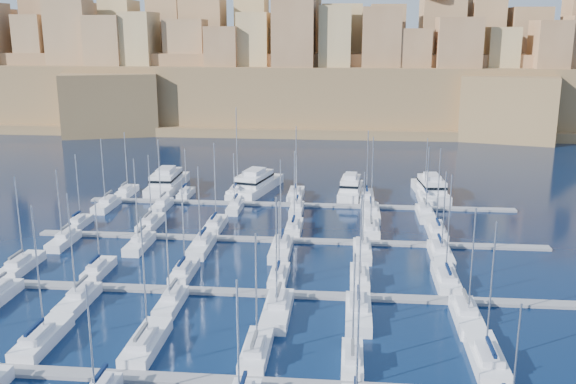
# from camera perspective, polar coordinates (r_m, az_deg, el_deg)

# --- Properties ---
(ground) EXTENTS (600.00, 600.00, 0.00)m
(ground) POSITION_cam_1_polar(r_m,az_deg,el_deg) (96.46, -0.68, -6.31)
(ground) COLOR black
(ground) RESTS_ON ground
(pontoon_near) EXTENTS (84.00, 2.00, 0.40)m
(pontoon_near) POSITION_cam_1_polar(r_m,az_deg,el_deg) (65.91, -4.00, -16.55)
(pontoon_near) COLOR slate
(pontoon_near) RESTS_ON ground
(pontoon_mid_near) EXTENTS (84.00, 2.00, 0.40)m
(pontoon_mid_near) POSITION_cam_1_polar(r_m,az_deg,el_deg) (85.33, -1.56, -9.01)
(pontoon_mid_near) COLOR slate
(pontoon_mid_near) RESTS_ON ground
(pontoon_mid_far) EXTENTS (84.00, 2.00, 0.40)m
(pontoon_mid_far) POSITION_cam_1_polar(r_m,az_deg,el_deg) (105.76, -0.10, -4.31)
(pontoon_mid_far) COLOR slate
(pontoon_mid_far) RESTS_ON ground
(pontoon_far) EXTENTS (84.00, 2.00, 0.40)m
(pontoon_far) POSITION_cam_1_polar(r_m,az_deg,el_deg) (126.72, 0.88, -1.14)
(pontoon_far) COLOR slate
(pontoon_far) RESTS_ON ground
(sailboat_1) EXTENTS (3.03, 10.11, 16.17)m
(sailboat_1) POSITION_cam_1_polar(r_m,az_deg,el_deg) (77.56, -21.03, -12.06)
(sailboat_1) COLOR white
(sailboat_1) RESTS_ON ground
(sailboat_2) EXTENTS (3.08, 10.28, 15.21)m
(sailboat_2) POSITION_cam_1_polar(r_m,az_deg,el_deg) (73.35, -12.51, -12.98)
(sailboat_2) COLOR white
(sailboat_2) RESTS_ON ground
(sailboat_3) EXTENTS (2.74, 9.14, 13.99)m
(sailboat_3) POSITION_cam_1_polar(r_m,az_deg,el_deg) (70.26, -2.84, -13.94)
(sailboat_3) COLOR white
(sailboat_3) RESTS_ON ground
(sailboat_4) EXTENTS (2.24, 7.48, 12.51)m
(sailboat_4) POSITION_cam_1_polar(r_m,az_deg,el_deg) (68.94, 5.73, -14.61)
(sailboat_4) COLOR white
(sailboat_4) RESTS_ON ground
(sailboat_5) EXTENTS (3.16, 10.53, 15.73)m
(sailboat_5) POSITION_cam_1_polar(r_m,az_deg,el_deg) (71.77, 17.25, -13.95)
(sailboat_5) COLOR white
(sailboat_5) RESTS_ON ground
(sailboat_12) EXTENTS (2.82, 9.39, 14.08)m
(sailboat_12) POSITION_cam_1_polar(r_m,az_deg,el_deg) (101.22, -22.59, -6.00)
(sailboat_12) COLOR white
(sailboat_12) RESTS_ON ground
(sailboat_13) EXTENTS (2.43, 8.08, 11.23)m
(sailboat_13) POSITION_cam_1_polar(r_m,az_deg,el_deg) (95.78, -16.47, -6.62)
(sailboat_13) COLOR white
(sailboat_13) RESTS_ON ground
(sailboat_14) EXTENTS (2.59, 8.64, 14.29)m
(sailboat_14) POSITION_cam_1_polar(r_m,az_deg,el_deg) (92.21, -9.22, -7.00)
(sailboat_14) COLOR white
(sailboat_14) RESTS_ON ground
(sailboat_15) EXTENTS (2.39, 7.96, 11.62)m
(sailboat_15) POSITION_cam_1_polar(r_m,az_deg,el_deg) (89.54, -0.82, -7.49)
(sailboat_15) COLOR white
(sailboat_15) RESTS_ON ground
(sailboat_16) EXTENTS (2.63, 8.76, 12.55)m
(sailboat_16) POSITION_cam_1_polar(r_m,az_deg,el_deg) (89.44, 6.39, -7.60)
(sailboat_16) COLOR white
(sailboat_16) RESTS_ON ground
(sailboat_17) EXTENTS (3.01, 10.02, 15.59)m
(sailboat_17) POSITION_cam_1_polar(r_m,az_deg,el_deg) (91.01, 13.87, -7.53)
(sailboat_17) COLOR white
(sailboat_17) RESTS_ON ground
(sailboat_19) EXTENTS (2.79, 9.31, 15.11)m
(sailboat_19) POSITION_cam_1_polar(r_m,az_deg,el_deg) (86.31, -18.15, -9.08)
(sailboat_19) COLOR white
(sailboat_19) RESTS_ON ground
(sailboat_20) EXTENTS (2.53, 8.45, 14.05)m
(sailboat_20) POSITION_cam_1_polar(r_m,az_deg,el_deg) (82.78, -10.35, -9.61)
(sailboat_20) COLOR white
(sailboat_20) RESTS_ON ground
(sailboat_21) EXTENTS (3.18, 10.60, 15.43)m
(sailboat_21) POSITION_cam_1_polar(r_m,az_deg,el_deg) (79.32, -0.95, -10.43)
(sailboat_21) COLOR white
(sailboat_21) RESTS_ON ground
(sailboat_22) EXTENTS (3.08, 10.27, 15.94)m
(sailboat_22) POSITION_cam_1_polar(r_m,az_deg,el_deg) (79.06, 6.28, -10.61)
(sailboat_22) COLOR white
(sailboat_22) RESTS_ON ground
(sailboat_23) EXTENTS (2.96, 9.86, 14.69)m
(sailboat_23) POSITION_cam_1_polar(r_m,az_deg,el_deg) (80.54, 15.61, -10.61)
(sailboat_23) COLOR white
(sailboat_23) RESTS_ON ground
(sailboat_24) EXTENTS (2.22, 7.39, 13.22)m
(sailboat_24) POSITION_cam_1_polar(r_m,az_deg,el_deg) (119.22, -18.04, -2.60)
(sailboat_24) COLOR white
(sailboat_24) RESTS_ON ground
(sailboat_25) EXTENTS (2.79, 9.31, 13.15)m
(sailboat_25) POSITION_cam_1_polar(r_m,az_deg,el_deg) (115.67, -12.11, -2.71)
(sailboat_25) COLOR white
(sailboat_25) RESTS_ON ground
(sailboat_26) EXTENTS (2.77, 9.25, 15.44)m
(sailboat_26) POSITION_cam_1_polar(r_m,az_deg,el_deg) (112.72, -6.47, -2.92)
(sailboat_26) COLOR white
(sailboat_26) RESTS_ON ground
(sailboat_27) EXTENTS (2.60, 8.66, 14.33)m
(sailboat_27) POSITION_cam_1_polar(r_m,az_deg,el_deg) (110.47, 0.54, -3.19)
(sailboat_27) COLOR white
(sailboat_27) RESTS_ON ground
(sailboat_28) EXTENTS (2.90, 9.66, 14.98)m
(sailboat_28) POSITION_cam_1_polar(r_m,az_deg,el_deg) (110.64, 7.36, -3.28)
(sailboat_28) COLOR white
(sailboat_28) RESTS_ON ground
(sailboat_29) EXTENTS (2.90, 9.68, 15.15)m
(sailboat_29) POSITION_cam_1_polar(r_m,az_deg,el_deg) (111.59, 13.05, -3.38)
(sailboat_29) COLOR white
(sailboat_29) RESTS_ON ground
(sailboat_30) EXTENTS (2.57, 8.57, 12.86)m
(sailboat_30) POSITION_cam_1_polar(r_m,az_deg,el_deg) (110.13, -19.30, -4.09)
(sailboat_30) COLOR white
(sailboat_30) RESTS_ON ground
(sailboat_31) EXTENTS (2.74, 9.13, 14.93)m
(sailboat_31) POSITION_cam_1_polar(r_m,az_deg,el_deg) (105.25, -13.04, -4.47)
(sailboat_31) COLOR white
(sailboat_31) RESTS_ON ground
(sailboat_32) EXTENTS (2.93, 9.77, 14.00)m
(sailboat_32) POSITION_cam_1_polar(r_m,az_deg,el_deg) (102.25, -7.70, -4.78)
(sailboat_32) COLOR white
(sailboat_32) RESTS_ON ground
(sailboat_33) EXTENTS (3.07, 10.22, 15.36)m
(sailboat_33) POSITION_cam_1_polar(r_m,az_deg,el_deg) (99.98, -0.61, -5.09)
(sailboat_33) COLOR white
(sailboat_33) RESTS_ON ground
(sailboat_34) EXTENTS (2.76, 9.19, 13.61)m
(sailboat_34) POSITION_cam_1_polar(r_m,az_deg,el_deg) (99.98, 6.61, -5.20)
(sailboat_34) COLOR white
(sailboat_34) RESTS_ON ground
(sailboat_35) EXTENTS (3.03, 10.10, 14.09)m
(sailboat_35) POSITION_cam_1_polar(r_m,az_deg,el_deg) (100.54, 13.41, -5.39)
(sailboat_35) COLOR white
(sailboat_35) RESTS_ON ground
(sailboat_36) EXTENTS (2.50, 8.33, 13.55)m
(sailboat_36) POSITION_cam_1_polar(r_m,az_deg,el_deg) (139.03, -14.12, 0.04)
(sailboat_36) COLOR white
(sailboat_36) RESTS_ON ground
(sailboat_37) EXTENTS (2.26, 7.55, 10.40)m
(sailboat_37) POSITION_cam_1_polar(r_m,az_deg,el_deg) (134.96, -9.07, -0.14)
(sailboat_37) COLOR white
(sailboat_37) RESTS_ON ground
(sailboat_38) EXTENTS (3.28, 10.94, 18.79)m
(sailboat_38) POSITION_cam_1_polar(r_m,az_deg,el_deg) (134.31, -4.55, -0.03)
(sailboat_38) COLOR white
(sailboat_38) RESTS_ON ground
(sailboat_39) EXTENTS (2.98, 9.92, 15.23)m
(sailboat_39) POSITION_cam_1_polar(r_m,az_deg,el_deg) (132.27, 0.69, -0.23)
(sailboat_39) COLOR white
(sailboat_39) RESTS_ON ground
(sailboat_40) EXTENTS (2.85, 9.48, 14.53)m
(sailboat_40) POSITION_cam_1_polar(r_m,az_deg,el_deg) (131.68, 6.99, -0.40)
(sailboat_40) COLOR white
(sailboat_40) RESTS_ON ground
(sailboat_41) EXTENTS (2.67, 8.90, 13.21)m
(sailboat_41) POSITION_cam_1_polar(r_m,az_deg,el_deg) (132.26, 12.07, -0.56)
(sailboat_41) COLOR white
(sailboat_41) RESTS_ON ground
(sailboat_42) EXTENTS (2.81, 9.37, 14.13)m
(sailboat_42) POSITION_cam_1_polar(r_m,az_deg,el_deg) (129.55, -15.83, -1.10)
(sailboat_42) COLOR white
(sailboat_42) RESTS_ON ground
(sailboat_43) EXTENTS (2.52, 8.42, 14.09)m
(sailboat_43) POSITION_cam_1_polar(r_m,az_deg,el_deg) (126.47, -11.15, -1.20)
(sailboat_43) COLOR white
(sailboat_43) RESTS_ON ground
(sailboat_44) EXTENTS (2.34, 7.80, 11.60)m
(sailboat_44) POSITION_cam_1_polar(r_m,az_deg,el_deg) (123.47, -4.73, -1.36)
(sailboat_44) COLOR white
(sailboat_44) RESTS_ON ground
(sailboat_45) EXTENTS (2.40, 8.01, 11.47)m
(sailboat_45) POSITION_cam_1_polar(r_m,az_deg,el_deg) (121.87, 0.77, -1.52)
(sailboat_45) COLOR white
(sailboat_45) RESTS_ON ground
(sailboat_46) EXTENTS (3.21, 10.71, 15.47)m
(sailboat_46) POSITION_cam_1_polar(r_m,az_deg,el_deg) (120.27, 7.37, -1.83)
(sailboat_46) COLOR white
(sailboat_46) RESTS_ON ground
(sailboat_47) EXTENTS (2.86, 9.55, 13.68)m
(sailboat_47) POSITION_cam_1_polar(r_m,az_deg,el_deg) (121.60, 12.10, -1.87)
(sailboat_47) COLOR white
(sailboat_47) RESTS_ON ground
(motor_yacht_a) EXTENTS (5.95, 18.68, 5.25)m
(motor_yacht_a) POSITION_cam_1_polar(r_m,az_deg,el_deg) (141.57, -10.71, 0.90)
(motor_yacht_a) COLOR white
(motor_yacht_a) RESTS_ON ground
(motor_yacht_b) EXTENTS (10.07, 20.04, 5.25)m
(motor_yacht_b) POSITION_cam_1_polar(r_m,az_deg,el_deg) (137.79, -2.91, 0.76)
(motor_yacht_b) COLOR white
(motor_yacht_b) RESTS_ON ground
(motor_yacht_c) EXTENTS (5.43, 14.53, 5.25)m
(motor_yacht_c) POSITION_cam_1_polar(r_m,az_deg,el_deg) (134.02, 5.58, 0.32)
(motor_yacht_c) COLOR white
(motor_yacht_c) RESTS_ON ground
(motor_yacht_d) EXTENTS (6.56, 17.11, 5.25)m
(motor_yacht_d) POSITION_cam_1_polar(r_m,az_deg,el_deg) (136.26, 12.58, 0.28)
(motor_yacht_d) COLOR white
(motor_yacht_d) RESTS_ON ground
(fortified_city) EXTENTS (460.00, 108.95, 59.52)m
(fortified_city) POSITION_cam_1_polar(r_m,az_deg,el_deg) (245.96, 3.22, 9.81)
(fortified_city) COLOR brown
(fortified_city) RESTS_ON ground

